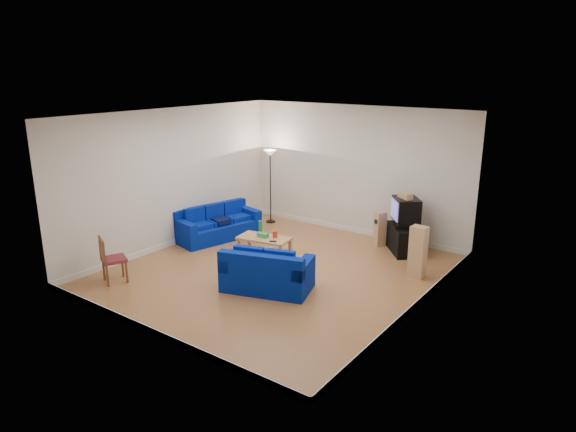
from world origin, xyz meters
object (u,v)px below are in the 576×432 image
Objects in this scene: coffee_table at (264,240)px; tv_stand at (404,239)px; sofa_loveseat at (267,275)px; television at (406,210)px; sofa_three_seat at (217,226)px.

tv_stand is at bearing 39.50° from coffee_table.
television is at bearing 52.92° from sofa_loveseat.
sofa_loveseat is 1.83× the size of tv_stand.
sofa_three_seat is 4.56m from television.
sofa_three_seat is 3.37m from sofa_loveseat.
coffee_table is 1.24× the size of tv_stand.
sofa_three_seat is at bearing 171.17° from coffee_table.
television reaches higher than tv_stand.
tv_stand is 1.17× the size of television.
television is at bearing 166.09° from tv_stand.
sofa_loveseat reaches higher than tv_stand.
sofa_loveseat reaches higher than sofa_three_seat.
television reaches higher than coffee_table.
television is at bearing 40.52° from coffee_table.
sofa_three_seat is 1.77× the size of coffee_table.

